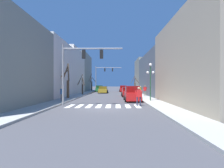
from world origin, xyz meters
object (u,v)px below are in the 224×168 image
street_tree_left_mid (82,86)px  traffic_signal_near (80,62)px  car_parked_right_near (128,92)px  car_at_intersection (123,89)px  car_parked_left_far (103,90)px  pedestrian_on_left_sidewalk (139,95)px  street_lamp_right_corner (150,74)px  street_tree_right_near (67,83)px  car_parked_left_near (99,89)px  street_tree_left_far (135,86)px  pedestrian_on_right_sidewalk (141,90)px  pedestrian_crossing_street (62,92)px  pedestrian_waiting_at_curb (145,90)px  car_driving_toward_lane (132,94)px  traffic_signal_far (103,73)px  street_tree_right_far (92,84)px

street_tree_left_mid → traffic_signal_near: bearing=-79.8°
car_parked_right_near → car_at_intersection: 16.62m
car_parked_left_far → pedestrian_on_left_sidewalk: size_ratio=2.65×
street_lamp_right_corner → street_tree_right_near: size_ratio=0.91×
traffic_signal_near → car_parked_left_near: 29.49m
street_tree_left_far → pedestrian_on_left_sidewalk: bearing=-95.4°
street_lamp_right_corner → pedestrian_on_right_sidewalk: (0.39, 10.62, -2.15)m
traffic_signal_near → street_tree_left_mid: 15.88m
street_lamp_right_corner → pedestrian_on_left_sidewalk: (-1.85, -3.73, -2.16)m
car_parked_left_near → pedestrian_crossing_street: 26.40m
car_parked_left_far → pedestrian_waiting_at_curb: (7.55, -11.33, 0.42)m
traffic_signal_near → pedestrian_waiting_at_curb: (8.19, 11.35, -3.10)m
car_driving_toward_lane → street_lamp_right_corner: bearing=-114.5°
car_parked_right_near → pedestrian_on_left_sidewalk: size_ratio=2.44×
street_lamp_right_corner → pedestrian_crossing_street: bearing=-176.9°
car_parked_left_far → street_tree_left_mid: bearing=-25.1°
car_parked_left_near → car_parked_left_far: car_parked_left_near is taller
traffic_signal_near → car_parked_left_near: size_ratio=1.43×
car_at_intersection → pedestrian_crossing_street: (-8.15, -25.47, 0.32)m
traffic_signal_near → traffic_signal_far: size_ratio=0.87×
pedestrian_on_right_sidewalk → pedestrian_crossing_street: (-10.58, -11.17, 0.03)m
pedestrian_on_left_sidewalk → street_tree_right_far: (-8.94, 33.00, 1.00)m
traffic_signal_far → street_tree_left_far: bearing=-41.9°
street_lamp_right_corner → car_parked_right_near: bearing=103.9°
car_parked_left_far → pedestrian_crossing_street: (-3.35, -19.74, 0.37)m
car_parked_left_far → pedestrian_waiting_at_curb: size_ratio=2.82×
car_driving_toward_lane → pedestrian_waiting_at_curb: bearing=-21.5°
car_parked_right_near → pedestrian_crossing_street: pedestrian_crossing_street is taller
car_parked_left_near → car_parked_left_far: bearing=-167.6°
pedestrian_on_right_sidewalk → car_parked_left_far: bearing=77.6°
car_driving_toward_lane → street_tree_left_mid: size_ratio=1.23×
car_parked_right_near → street_tree_left_far: bearing=-12.9°
street_lamp_right_corner → street_tree_right_far: (-10.79, 29.27, -1.15)m
pedestrian_waiting_at_curb → pedestrian_on_left_sidewalk: size_ratio=0.94×
street_tree_right_far → street_tree_left_far: 15.53m
pedestrian_crossing_street → street_tree_left_mid: bearing=-2.0°
car_at_intersection → car_parked_left_far: bearing=140.1°
car_driving_toward_lane → pedestrian_on_right_sidewalk: 10.00m
car_at_intersection → street_tree_left_far: (2.29, -6.58, 0.85)m
car_at_intersection → street_tree_left_mid: size_ratio=1.21×
street_lamp_right_corner → street_tree_right_near: (-10.68, 3.48, -1.01)m
car_parked_left_far → pedestrian_on_left_sidewalk: 23.46m
car_parked_right_near → pedestrian_on_left_sidewalk: (0.21, -12.03, 0.33)m
car_parked_left_far → car_driving_toward_lane: bearing=14.8°
car_parked_left_near → pedestrian_on_left_sidewalk: (6.44, -29.51, 0.29)m
pedestrian_on_right_sidewalk → traffic_signal_near: bearing=-171.6°
car_driving_toward_lane → pedestrian_on_left_sidewalk: size_ratio=2.54×
pedestrian_crossing_street → pedestrian_on_left_sidewalk: size_ratio=0.89×
street_tree_left_mid → car_parked_left_near: bearing=82.0°
car_parked_left_near → pedestrian_on_left_sidewalk: size_ratio=2.30×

